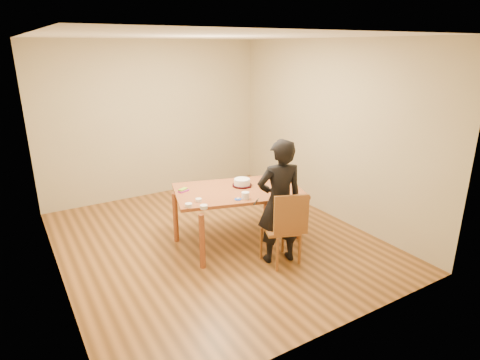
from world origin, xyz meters
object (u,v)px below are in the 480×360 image
dining_table (238,191)px  dining_chair (281,229)px  cake_plate (242,185)px  person (279,202)px  cake (242,182)px

dining_table → dining_chair: (0.15, -0.77, -0.28)m
dining_chair → dining_table: bearing=122.1°
dining_table → cake_plate: 0.16m
dining_chair → cake_plate: bearing=113.1°
dining_table → cake_plate: cake_plate is taller
cake_plate → person: size_ratio=0.17×
cake → person: person is taller
dining_table → person: 0.75m
cake_plate → cake: bearing=0.0°
dining_table → dining_chair: bearing=-63.0°
dining_chair → cake_plate: 0.92m
dining_table → person: size_ratio=1.06×
cake → person: 0.83m
dining_table → cake_plate: (0.12, 0.09, 0.03)m
dining_chair → cake: cake is taller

